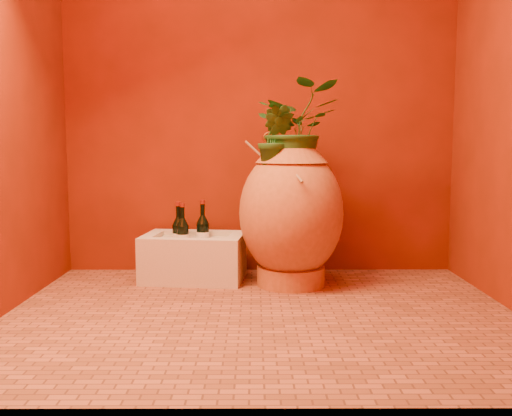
{
  "coord_description": "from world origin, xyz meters",
  "views": [
    {
      "loc": [
        -0.03,
        -2.71,
        0.82
      ],
      "look_at": [
        -0.03,
        0.35,
        0.48
      ],
      "focal_mm": 40.0,
      "sensor_mm": 36.0,
      "label": 1
    }
  ],
  "objects_px": {
    "stone_basin": "(194,258)",
    "wall_tap": "(269,145)",
    "wine_bottle_b": "(203,234)",
    "amphora": "(291,212)",
    "wine_bottle_c": "(179,235)",
    "wine_bottle_a": "(183,236)"
  },
  "relations": [
    {
      "from": "wine_bottle_a",
      "to": "wall_tap",
      "type": "relative_size",
      "value": 1.78
    },
    {
      "from": "amphora",
      "to": "wall_tap",
      "type": "distance_m",
      "value": 0.52
    },
    {
      "from": "wall_tap",
      "to": "stone_basin",
      "type": "bearing_deg",
      "value": -157.68
    },
    {
      "from": "amphora",
      "to": "wine_bottle_c",
      "type": "height_order",
      "value": "amphora"
    },
    {
      "from": "wine_bottle_a",
      "to": "wine_bottle_c",
      "type": "bearing_deg",
      "value": 129.02
    },
    {
      "from": "stone_basin",
      "to": "wine_bottle_a",
      "type": "distance_m",
      "value": 0.15
    },
    {
      "from": "wall_tap",
      "to": "wine_bottle_c",
      "type": "bearing_deg",
      "value": -165.06
    },
    {
      "from": "stone_basin",
      "to": "wine_bottle_c",
      "type": "xyz_separation_m",
      "value": [
        -0.1,
        0.04,
        0.13
      ]
    },
    {
      "from": "stone_basin",
      "to": "wine_bottle_a",
      "type": "xyz_separation_m",
      "value": [
        -0.07,
        0.0,
        0.13
      ]
    },
    {
      "from": "amphora",
      "to": "stone_basin",
      "type": "xyz_separation_m",
      "value": [
        -0.59,
        0.13,
        -0.3
      ]
    },
    {
      "from": "wine_bottle_a",
      "to": "wall_tap",
      "type": "bearing_deg",
      "value": 19.44
    },
    {
      "from": "amphora",
      "to": "wine_bottle_c",
      "type": "relative_size",
      "value": 2.71
    },
    {
      "from": "amphora",
      "to": "stone_basin",
      "type": "height_order",
      "value": "amphora"
    },
    {
      "from": "wine_bottle_b",
      "to": "amphora",
      "type": "bearing_deg",
      "value": -19.91
    },
    {
      "from": "wine_bottle_a",
      "to": "wall_tap",
      "type": "distance_m",
      "value": 0.79
    },
    {
      "from": "stone_basin",
      "to": "wall_tap",
      "type": "xyz_separation_m",
      "value": [
        0.46,
        0.19,
        0.69
      ]
    },
    {
      "from": "stone_basin",
      "to": "wine_bottle_a",
      "type": "bearing_deg",
      "value": 177.19
    },
    {
      "from": "stone_basin",
      "to": "wine_bottle_b",
      "type": "xyz_separation_m",
      "value": [
        0.05,
        0.06,
        0.14
      ]
    },
    {
      "from": "wine_bottle_c",
      "to": "wine_bottle_b",
      "type": "bearing_deg",
      "value": 7.16
    },
    {
      "from": "stone_basin",
      "to": "wall_tap",
      "type": "distance_m",
      "value": 0.85
    },
    {
      "from": "wine_bottle_b",
      "to": "wall_tap",
      "type": "relative_size",
      "value": 1.86
    },
    {
      "from": "wine_bottle_a",
      "to": "stone_basin",
      "type": "bearing_deg",
      "value": -2.81
    }
  ]
}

